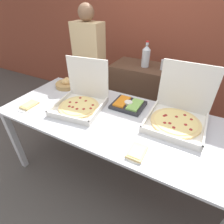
% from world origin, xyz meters
% --- Properties ---
extents(ground_plane, '(16.00, 16.00, 0.00)m').
position_xyz_m(ground_plane, '(0.00, 0.00, 0.00)').
color(ground_plane, '#514C47').
extents(brick_wall_behind, '(10.00, 0.06, 2.80)m').
position_xyz_m(brick_wall_behind, '(0.00, 1.70, 1.40)').
color(brick_wall_behind, brown).
rests_on(brick_wall_behind, ground_plane).
extents(buffet_table, '(2.20, 0.94, 0.87)m').
position_xyz_m(buffet_table, '(0.00, 0.00, 0.77)').
color(buffet_table, silver).
rests_on(buffet_table, ground_plane).
extents(pizza_box_far_left, '(0.52, 0.53, 0.45)m').
position_xyz_m(pizza_box_far_left, '(-0.37, 0.02, 0.95)').
color(pizza_box_far_left, silver).
rests_on(pizza_box_far_left, buffet_table).
extents(pizza_box_near_right, '(0.50, 0.52, 0.49)m').
position_xyz_m(pizza_box_near_right, '(0.56, 0.22, 0.95)').
color(pizza_box_near_right, silver).
rests_on(pizza_box_near_right, buffet_table).
extents(paper_plate_front_right, '(0.25, 0.25, 0.03)m').
position_xyz_m(paper_plate_front_right, '(-0.85, -0.25, 0.88)').
color(paper_plate_front_right, white).
rests_on(paper_plate_front_right, buffet_table).
extents(paper_plate_front_center, '(0.20, 0.20, 0.03)m').
position_xyz_m(paper_plate_front_center, '(0.38, -0.33, 0.88)').
color(paper_plate_front_center, white).
rests_on(paper_plate_front_center, buffet_table).
extents(veggie_tray, '(0.32, 0.28, 0.05)m').
position_xyz_m(veggie_tray, '(0.07, 0.24, 0.89)').
color(veggie_tray, '#28282D').
rests_on(veggie_tray, buffet_table).
extents(bread_basket, '(0.27, 0.27, 0.10)m').
position_xyz_m(bread_basket, '(-0.80, 0.30, 0.91)').
color(bread_basket, tan).
rests_on(bread_basket, buffet_table).
extents(sideboard_podium, '(0.76, 0.48, 1.06)m').
position_xyz_m(sideboard_podium, '(-0.06, 0.95, 0.53)').
color(sideboard_podium, '#4C3323').
rests_on(sideboard_podium, ground_plane).
extents(soda_bottle, '(0.10, 0.10, 0.31)m').
position_xyz_m(soda_bottle, '(-0.01, 0.93, 1.20)').
color(soda_bottle, '#B7BCC1').
rests_on(soda_bottle, sideboard_podium).
extents(soda_can_silver, '(0.07, 0.07, 0.12)m').
position_xyz_m(soda_can_silver, '(0.22, 0.92, 1.12)').
color(soda_can_silver, silver).
rests_on(soda_can_silver, sideboard_podium).
extents(person_guest_plaid, '(0.40, 0.22, 1.76)m').
position_xyz_m(person_guest_plaid, '(-0.76, 0.77, 0.92)').
color(person_guest_plaid, '#473D33').
rests_on(person_guest_plaid, ground_plane).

